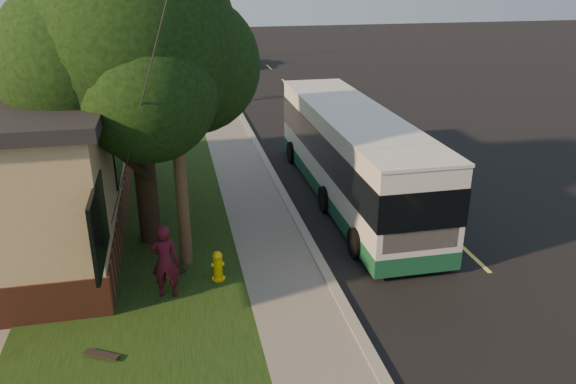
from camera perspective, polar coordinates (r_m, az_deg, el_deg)
The scene contains 16 objects.
ground at distance 14.13m, azimuth 3.59°, elevation -7.94°, with size 120.00×120.00×0.00m, color black.
road at distance 24.04m, azimuth 6.51°, elevation 4.84°, with size 8.00×80.00×0.01m, color black.
curb at distance 23.11m, azimuth -2.98°, elevation 4.39°, with size 0.25×80.00×0.12m, color gray.
sidewalk at distance 22.99m, azimuth -5.44°, elevation 4.17°, with size 2.00×80.00×0.08m, color slate.
grass_verge at distance 22.90m, azimuth -14.18°, elevation 3.50°, with size 5.00×80.00×0.07m, color black.
fire_hydrant at distance 13.52m, azimuth -7.14°, elevation -7.44°, with size 0.32×0.32×0.74m.
utility_pole at distance 12.99m, azimuth -11.59°, elevation 10.87°, with size 2.86×3.21×9.07m.
leafy_tree at distance 14.56m, azimuth -15.39°, elevation 13.85°, with size 6.30×6.00×7.80m.
bare_tree_near at distance 30.17m, azimuth -12.29°, elevation 12.18°, with size 1.38×1.21×4.31m.
bare_tree_far at distance 42.08m, azimuth -11.73°, elevation 14.69°, with size 1.38×1.21×4.03m.
traffic_signal at distance 46.10m, azimuth -7.41°, elevation 17.00°, with size 0.18×0.22×5.50m.
transit_bus at distance 17.90m, azimuth 6.53°, elevation 3.94°, with size 2.45×10.62×2.88m.
skateboarder at distance 12.85m, azimuth -12.37°, elevation -6.86°, with size 0.64×0.42×1.76m, color #430D1C.
skateboard_main at distance 14.34m, azimuth -11.54°, elevation -7.28°, with size 0.59×0.91×0.08m.
skateboard_spare at distance 11.75m, azimuth -18.43°, elevation -15.40°, with size 0.72×0.51×0.07m.
distant_car at distance 43.44m, azimuth -4.86°, elevation 13.62°, with size 1.82×4.52×1.54m, color black.
Camera 1 is at (-3.39, -11.77, 7.04)m, focal length 35.00 mm.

